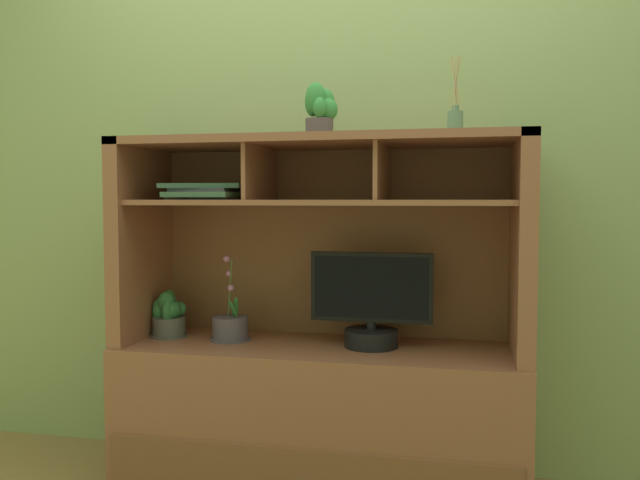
% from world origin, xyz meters
% --- Properties ---
extents(back_wall, '(6.00, 0.02, 2.80)m').
position_xyz_m(back_wall, '(0.00, 0.29, 1.40)').
color(back_wall, '#8DA567').
rests_on(back_wall, ground).
extents(media_console, '(1.53, 0.54, 1.35)m').
position_xyz_m(media_console, '(0.00, 0.01, 0.43)').
color(media_console, '#93593D').
rests_on(media_console, ground).
extents(tv_monitor, '(0.46, 0.20, 0.36)m').
position_xyz_m(tv_monitor, '(0.20, 0.01, 0.71)').
color(tv_monitor, black).
rests_on(tv_monitor, media_console).
extents(potted_orchid, '(0.16, 0.16, 0.34)m').
position_xyz_m(potted_orchid, '(-0.37, 0.01, 0.61)').
color(potted_orchid, '#524755').
rests_on(potted_orchid, media_console).
extents(potted_fern, '(0.15, 0.15, 0.19)m').
position_xyz_m(potted_fern, '(-0.64, 0.02, 0.65)').
color(potted_fern, '#504D4B').
rests_on(potted_fern, media_console).
extents(magazine_stack_left, '(0.34, 0.33, 0.06)m').
position_xyz_m(magazine_stack_left, '(-0.45, 0.00, 1.15)').
color(magazine_stack_left, '#5B5963').
rests_on(magazine_stack_left, media_console).
extents(diffuser_bottle, '(0.06, 0.06, 0.27)m').
position_xyz_m(diffuser_bottle, '(0.50, -0.03, 1.40)').
color(diffuser_bottle, slate).
rests_on(diffuser_bottle, media_console).
extents(potted_succulent, '(0.13, 0.12, 0.20)m').
position_xyz_m(potted_succulent, '(0.00, -0.01, 1.45)').
color(potted_succulent, '#504449').
rests_on(potted_succulent, media_console).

